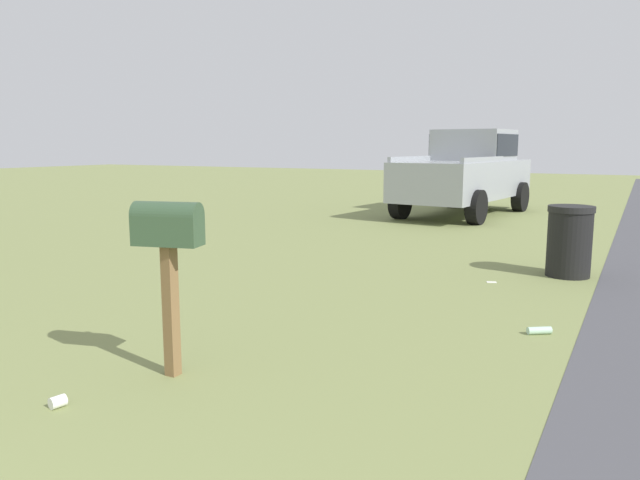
% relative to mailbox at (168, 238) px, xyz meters
% --- Properties ---
extents(mailbox, '(0.32, 0.53, 1.31)m').
position_rel_mailbox_xyz_m(mailbox, '(0.00, 0.00, 0.00)').
color(mailbox, brown).
rests_on(mailbox, ground).
extents(pickup_truck, '(5.04, 2.52, 2.09)m').
position_rel_mailbox_xyz_m(pickup_truck, '(11.66, 0.88, 0.05)').
color(pickup_truck, '#93999E').
rests_on(pickup_truck, ground).
extents(trash_bin, '(0.59, 0.59, 0.93)m').
position_rel_mailbox_xyz_m(trash_bin, '(5.13, -2.21, -0.58)').
color(trash_bin, black).
rests_on(trash_bin, ground).
extents(litter_bottle_midfield_b, '(0.18, 0.22, 0.07)m').
position_rel_mailbox_xyz_m(litter_bottle_midfield_b, '(2.34, -2.28, -1.01)').
color(litter_bottle_midfield_b, '#B2D8BF').
rests_on(litter_bottle_midfield_b, ground).
extents(litter_wrapper_far_scatter, '(0.12, 0.14, 0.01)m').
position_rel_mailbox_xyz_m(litter_wrapper_far_scatter, '(4.28, -1.41, -1.04)').
color(litter_wrapper_far_scatter, silver).
rests_on(litter_wrapper_far_scatter, ground).
extents(litter_cup_midfield_a, '(0.11, 0.10, 0.08)m').
position_rel_mailbox_xyz_m(litter_cup_midfield_a, '(-0.80, 0.28, -1.01)').
color(litter_cup_midfield_a, white).
rests_on(litter_cup_midfield_a, ground).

